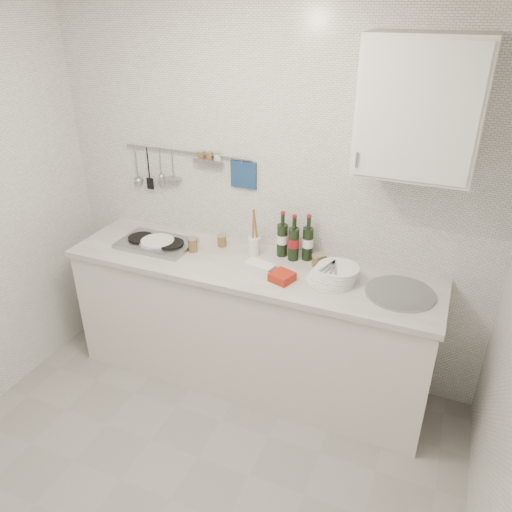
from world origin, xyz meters
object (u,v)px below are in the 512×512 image
(plate_stack_hob, at_px, (156,243))
(wine_bottles, at_px, (295,236))
(plate_stack_sink, at_px, (334,274))
(wall_cabinet, at_px, (421,107))
(utensil_crock, at_px, (254,244))

(plate_stack_hob, xyz_separation_m, wine_bottles, (0.93, 0.21, 0.13))
(plate_stack_sink, bearing_deg, plate_stack_hob, -179.52)
(wall_cabinet, height_order, utensil_crock, wall_cabinet)
(utensil_crock, bearing_deg, plate_stack_hob, -167.14)
(plate_stack_hob, xyz_separation_m, utensil_crock, (0.67, 0.15, 0.05))
(utensil_crock, bearing_deg, wine_bottles, 11.60)
(wine_bottles, xyz_separation_m, utensil_crock, (-0.26, -0.05, -0.08))
(plate_stack_sink, height_order, wine_bottles, wine_bottles)
(wall_cabinet, distance_m, plate_stack_hob, 1.89)
(wall_cabinet, relative_size, utensil_crock, 2.14)
(plate_stack_hob, bearing_deg, wine_bottles, 12.51)
(wall_cabinet, distance_m, plate_stack_sink, 1.05)
(wall_cabinet, distance_m, utensil_crock, 1.33)
(wall_cabinet, xyz_separation_m, plate_stack_hob, (-1.59, -0.13, -1.01))
(wall_cabinet, relative_size, wine_bottles, 2.26)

